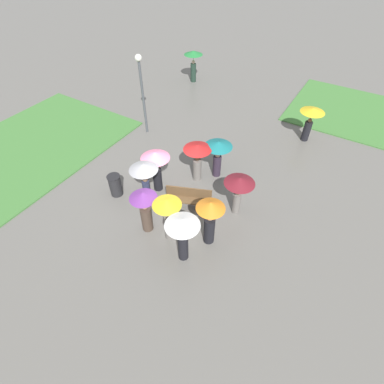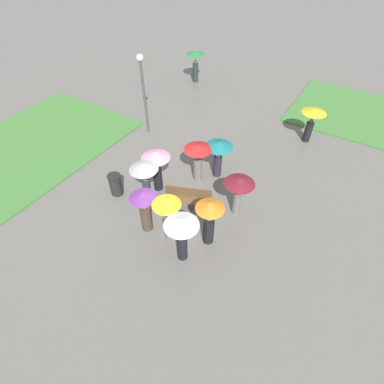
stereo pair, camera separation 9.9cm
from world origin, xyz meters
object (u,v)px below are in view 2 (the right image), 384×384
at_px(trash_bin, 116,185).
at_px(lone_walker_far_path, 312,118).
at_px(park_bench, 188,198).
at_px(lamp_post, 143,84).
at_px(crowd_person_maroon, 239,186).
at_px(crowd_person_white, 182,230).
at_px(crowd_person_orange, 209,216).
at_px(crowd_person_purple, 144,205).
at_px(crowd_person_red, 198,155).
at_px(crowd_person_teal, 219,151).
at_px(crowd_person_yellow, 167,211).
at_px(lone_walker_mid_plaza, 195,59).
at_px(crowd_person_pink, 156,162).
at_px(crowd_person_grey, 144,174).

distance_m(trash_bin, lone_walker_far_path, 9.76).
relative_size(trash_bin, lone_walker_far_path, 0.55).
height_order(park_bench, lamp_post, lamp_post).
distance_m(crowd_person_maroon, lone_walker_far_path, 6.40).
distance_m(crowd_person_white, crowd_person_orange, 1.14).
xyz_separation_m(crowd_person_purple, crowd_person_red, (0.13, 3.36, 0.07)).
height_order(crowd_person_teal, crowd_person_orange, crowd_person_orange).
bearing_deg(crowd_person_orange, crowd_person_yellow, 35.18).
bearing_deg(crowd_person_purple, lone_walker_mid_plaza, 42.33).
xyz_separation_m(crowd_person_red, lone_walker_mid_plaza, (-5.30, 8.39, 0.15)).
distance_m(park_bench, trash_bin, 3.08).
bearing_deg(lone_walker_mid_plaza, trash_bin, 78.80).
height_order(park_bench, crowd_person_pink, crowd_person_pink).
bearing_deg(crowd_person_pink, crowd_person_teal, -39.50).
bearing_deg(park_bench, lone_walker_mid_plaza, 98.25).
relative_size(crowd_person_grey, crowd_person_white, 1.01).
height_order(trash_bin, crowd_person_white, crowd_person_white).
bearing_deg(lone_walker_mid_plaza, crowd_person_pink, 87.11).
distance_m(lamp_post, crowd_person_grey, 5.36).
distance_m(crowd_person_purple, crowd_person_orange, 2.31).
distance_m(crowd_person_yellow, lone_walker_far_path, 9.03).
bearing_deg(lamp_post, crowd_person_maroon, -22.80).
bearing_deg(crowd_person_maroon, trash_bin, 29.09).
distance_m(crowd_person_grey, crowd_person_pink, 0.91).
distance_m(crowd_person_white, crowd_person_pink, 3.60).
distance_m(park_bench, lamp_post, 6.23).
relative_size(crowd_person_red, lone_walker_far_path, 1.02).
distance_m(lamp_post, crowd_person_orange, 7.81).
xyz_separation_m(crowd_person_white, crowd_person_maroon, (0.61, 2.84, -0.06)).
xyz_separation_m(crowd_person_white, crowd_person_purple, (-1.81, 0.36, -0.22)).
bearing_deg(park_bench, crowd_person_red, 87.14).
bearing_deg(crowd_person_pink, crowd_person_grey, -172.03).
relative_size(crowd_person_white, lone_walker_far_path, 1.11).
height_order(crowd_person_yellow, lone_walker_far_path, crowd_person_yellow).
bearing_deg(park_bench, crowd_person_teal, 66.99).
bearing_deg(crowd_person_pink, lone_walker_mid_plaza, 22.56).
xyz_separation_m(crowd_person_teal, lone_walker_far_path, (2.55, 4.77, -0.06)).
height_order(lamp_post, lone_walker_far_path, lamp_post).
height_order(park_bench, crowd_person_white, crowd_person_white).
bearing_deg(crowd_person_yellow, park_bench, -80.35).
distance_m(crowd_person_yellow, crowd_person_red, 3.35).
relative_size(crowd_person_yellow, crowd_person_purple, 1.02).
distance_m(lamp_post, crowd_person_white, 8.15).
bearing_deg(park_bench, crowd_person_maroon, 0.69).
bearing_deg(crowd_person_purple, trash_bin, 89.02).
relative_size(lamp_post, lone_walker_mid_plaza, 2.00).
bearing_deg(crowd_person_grey, lamp_post, -10.28).
relative_size(crowd_person_orange, lone_walker_far_path, 1.12).
height_order(crowd_person_pink, crowd_person_maroon, crowd_person_pink).
distance_m(crowd_person_yellow, crowd_person_maroon, 2.82).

